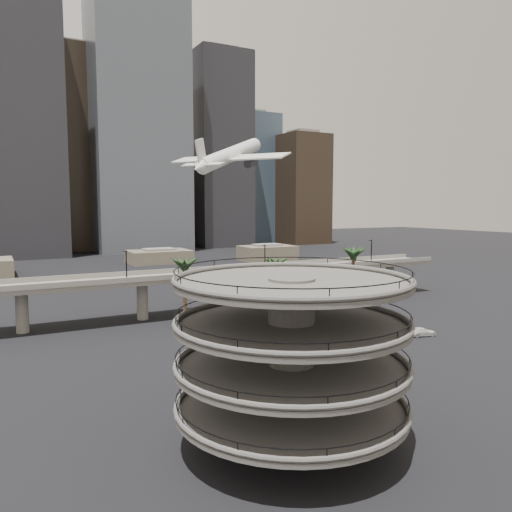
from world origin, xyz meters
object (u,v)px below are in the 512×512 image
car_a (282,351)px  car_b (290,343)px  airborne_jet (230,155)px  parking_ramp (291,345)px  car_c (422,332)px  overpass (194,280)px

car_a → car_b: bearing=-55.6°
airborne_jet → car_a: 61.53m
parking_ramp → airborne_jet: airborne_jet is taller
car_c → overpass: bearing=52.5°
overpass → car_b: bearing=-81.8°
car_a → car_b: (3.30, 3.06, 0.06)m
car_a → car_c: bearing=-102.1°
overpass → car_c: size_ratio=25.47×
overpass → car_b: size_ratio=27.73×
car_b → car_c: car_b is taller
parking_ramp → overpass: size_ratio=0.17×
parking_ramp → car_b: parking_ramp is taller
overpass → car_c: bearing=-51.2°
airborne_jet → car_a: airborne_jet is taller
car_a → car_c: size_ratio=0.82×
overpass → car_c: 46.55m
airborne_jet → car_b: size_ratio=6.32×
parking_ramp → airborne_jet: 83.07m
parking_ramp → overpass: (13.00, 59.00, -2.50)m
airborne_jet → car_c: size_ratio=5.81×
car_c → car_a: bearing=100.1°
overpass → airborne_jet: 35.17m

